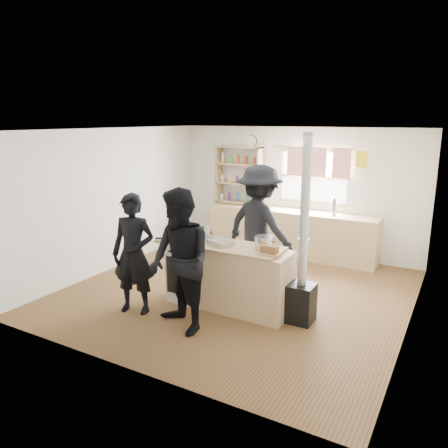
{
  "coord_description": "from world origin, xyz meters",
  "views": [
    {
      "loc": [
        2.98,
        -5.69,
        2.67
      ],
      "look_at": [
        -0.18,
        -0.1,
        1.1
      ],
      "focal_mm": 35.0,
      "sensor_mm": 36.0,
      "label": 1
    }
  ],
  "objects_px": {
    "cooking_island": "(228,276)",
    "stockpot_stove": "(204,234)",
    "person_near_left": "(134,254)",
    "skillet_greens": "(178,238)",
    "person_far": "(259,226)",
    "thermos": "(334,207)",
    "bread_board": "(270,251)",
    "flue_heater": "(302,276)",
    "roast_tray": "(221,242)",
    "stockpot_counter": "(264,242)",
    "person_near_right": "(180,262)"
  },
  "relations": [
    {
      "from": "person_far",
      "to": "skillet_greens",
      "type": "bearing_deg",
      "value": 72.43
    },
    {
      "from": "skillet_greens",
      "to": "person_far",
      "type": "height_order",
      "value": "person_far"
    },
    {
      "from": "thermos",
      "to": "person_far",
      "type": "height_order",
      "value": "person_far"
    },
    {
      "from": "stockpot_stove",
      "to": "person_near_left",
      "type": "distance_m",
      "value": 1.06
    },
    {
      "from": "stockpot_counter",
      "to": "person_far",
      "type": "xyz_separation_m",
      "value": [
        -0.5,
        0.94,
        -0.04
      ]
    },
    {
      "from": "person_far",
      "to": "stockpot_counter",
      "type": "bearing_deg",
      "value": 134.27
    },
    {
      "from": "cooking_island",
      "to": "stockpot_counter",
      "type": "relative_size",
      "value": 7.65
    },
    {
      "from": "skillet_greens",
      "to": "flue_heater",
      "type": "height_order",
      "value": "flue_heater"
    },
    {
      "from": "stockpot_counter",
      "to": "flue_heater",
      "type": "distance_m",
      "value": 0.68
    },
    {
      "from": "bread_board",
      "to": "person_far",
      "type": "xyz_separation_m",
      "value": [
        -0.67,
        1.14,
        -0.0
      ]
    },
    {
      "from": "cooking_island",
      "to": "thermos",
      "type": "bearing_deg",
      "value": 75.67
    },
    {
      "from": "flue_heater",
      "to": "person_near_right",
      "type": "height_order",
      "value": "flue_heater"
    },
    {
      "from": "person_near_right",
      "to": "cooking_island",
      "type": "bearing_deg",
      "value": 104.79
    },
    {
      "from": "person_near_left",
      "to": "stockpot_counter",
      "type": "bearing_deg",
      "value": 13.44
    },
    {
      "from": "roast_tray",
      "to": "flue_heater",
      "type": "bearing_deg",
      "value": 5.67
    },
    {
      "from": "person_far",
      "to": "thermos",
      "type": "bearing_deg",
      "value": -96.15
    },
    {
      "from": "person_far",
      "to": "person_near_right",
      "type": "bearing_deg",
      "value": 100.62
    },
    {
      "from": "roast_tray",
      "to": "bread_board",
      "type": "distance_m",
      "value": 0.77
    },
    {
      "from": "bread_board",
      "to": "person_near_left",
      "type": "xyz_separation_m",
      "value": [
        -1.74,
        -0.66,
        -0.14
      ]
    },
    {
      "from": "person_near_right",
      "to": "stockpot_counter",
      "type": "bearing_deg",
      "value": 81.87
    },
    {
      "from": "cooking_island",
      "to": "person_near_left",
      "type": "distance_m",
      "value": 1.37
    },
    {
      "from": "skillet_greens",
      "to": "stockpot_stove",
      "type": "bearing_deg",
      "value": 32.1
    },
    {
      "from": "cooking_island",
      "to": "roast_tray",
      "type": "relative_size",
      "value": 5.16
    },
    {
      "from": "bread_board",
      "to": "stockpot_counter",
      "type": "bearing_deg",
      "value": 130.68
    },
    {
      "from": "cooking_island",
      "to": "bread_board",
      "type": "relative_size",
      "value": 6.87
    },
    {
      "from": "stockpot_stove",
      "to": "bread_board",
      "type": "relative_size",
      "value": 0.86
    },
    {
      "from": "stockpot_counter",
      "to": "roast_tray",
      "type": "bearing_deg",
      "value": -166.41
    },
    {
      "from": "flue_heater",
      "to": "person_near_left",
      "type": "bearing_deg",
      "value": -158.77
    },
    {
      "from": "stockpot_stove",
      "to": "person_near_left",
      "type": "relative_size",
      "value": 0.15
    },
    {
      "from": "skillet_greens",
      "to": "person_near_left",
      "type": "bearing_deg",
      "value": -114.83
    },
    {
      "from": "person_near_left",
      "to": "cooking_island",
      "type": "bearing_deg",
      "value": 20.47
    },
    {
      "from": "stockpot_stove",
      "to": "bread_board",
      "type": "xyz_separation_m",
      "value": [
        1.12,
        -0.18,
        -0.04
      ]
    },
    {
      "from": "thermos",
      "to": "roast_tray",
      "type": "height_order",
      "value": "thermos"
    },
    {
      "from": "stockpot_stove",
      "to": "flue_heater",
      "type": "xyz_separation_m",
      "value": [
        1.52,
        -0.01,
        -0.37
      ]
    },
    {
      "from": "stockpot_counter",
      "to": "skillet_greens",
      "type": "bearing_deg",
      "value": -170.16
    },
    {
      "from": "person_far",
      "to": "person_near_left",
      "type": "bearing_deg",
      "value": 75.37
    },
    {
      "from": "thermos",
      "to": "person_near_left",
      "type": "relative_size",
      "value": 0.18
    },
    {
      "from": "stockpot_counter",
      "to": "bread_board",
      "type": "height_order",
      "value": "stockpot_counter"
    },
    {
      "from": "stockpot_counter",
      "to": "bread_board",
      "type": "bearing_deg",
      "value": -49.32
    },
    {
      "from": "stockpot_stove",
      "to": "roast_tray",
      "type": "bearing_deg",
      "value": -18.9
    },
    {
      "from": "bread_board",
      "to": "flue_heater",
      "type": "xyz_separation_m",
      "value": [
        0.4,
        0.17,
        -0.34
      ]
    },
    {
      "from": "thermos",
      "to": "flue_heater",
      "type": "xyz_separation_m",
      "value": [
        0.36,
        -2.71,
        -0.41
      ]
    },
    {
      "from": "flue_heater",
      "to": "stockpot_counter",
      "type": "bearing_deg",
      "value": 177.11
    },
    {
      "from": "thermos",
      "to": "cooking_island",
      "type": "height_order",
      "value": "thermos"
    },
    {
      "from": "skillet_greens",
      "to": "roast_tray",
      "type": "bearing_deg",
      "value": 6.51
    },
    {
      "from": "skillet_greens",
      "to": "bread_board",
      "type": "relative_size",
      "value": 1.41
    },
    {
      "from": "stockpot_counter",
      "to": "bread_board",
      "type": "relative_size",
      "value": 0.9
    },
    {
      "from": "stockpot_stove",
      "to": "person_far",
      "type": "bearing_deg",
      "value": 64.84
    },
    {
      "from": "person_near_left",
      "to": "skillet_greens",
      "type": "bearing_deg",
      "value": 49.96
    },
    {
      "from": "cooking_island",
      "to": "stockpot_stove",
      "type": "xyz_separation_m",
      "value": [
        -0.45,
        0.07,
        0.55
      ]
    }
  ]
}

